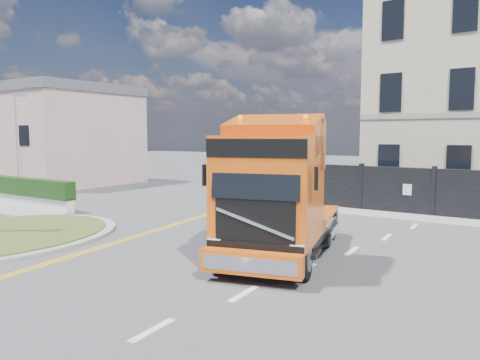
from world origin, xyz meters
The scene contains 6 objects.
ground centered at (0.00, 0.00, 0.00)m, with size 120.00×120.00×0.00m, color #424244.
hedge_wall centered at (-13.00, 1.50, 0.74)m, with size 8.00×0.55×1.35m.
seaside_bldg_pink centered at (-20.00, 9.00, 3.00)m, with size 8.00×8.00×6.00m, color #CBA49F.
seaside_bldg_cream centered at (-28.00, 11.00, 2.50)m, with size 9.00×8.00×5.00m, color beige.
truck centered at (1.95, -0.23, 1.68)m, with size 3.89×6.65×3.75m.
lamppost_slim centered at (-16.00, 3.33, 3.27)m, with size 0.23×0.45×5.54m.
Camera 1 is at (7.96, -10.78, 3.35)m, focal length 35.00 mm.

